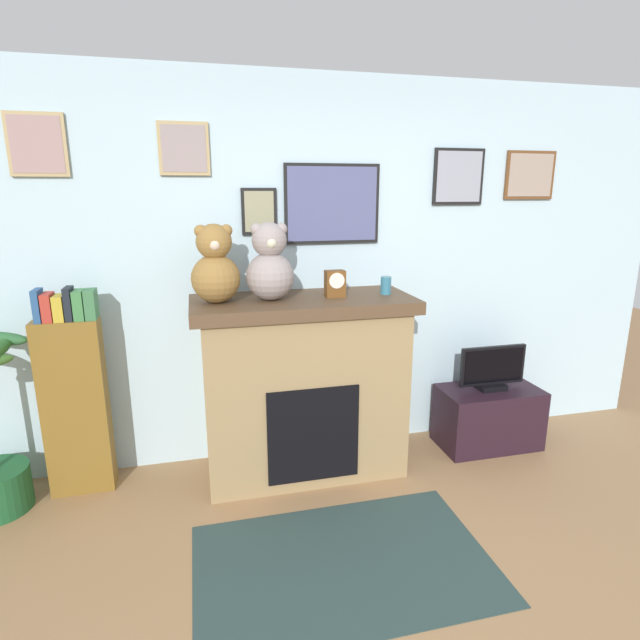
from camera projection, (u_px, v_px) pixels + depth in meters
back_wall at (331, 271)px, 3.58m from camera, size 5.20×0.15×2.60m
fireplace at (303, 385)px, 3.36m from camera, size 1.41×0.64×1.20m
bookshelf at (75, 398)px, 3.11m from camera, size 0.37×0.16×1.32m
tv_stand at (488, 417)px, 3.77m from camera, size 0.73×0.40×0.45m
television at (492, 369)px, 3.68m from camera, size 0.50×0.14×0.33m
area_rug at (344, 563)px, 2.60m from camera, size 1.51×0.96×0.01m
candle_jar at (386, 285)px, 3.31m from camera, size 0.07×0.07×0.12m
mantel_clock at (335, 284)px, 3.22m from camera, size 0.12×0.09×0.17m
teddy_bear_grey at (215, 268)px, 3.01m from camera, size 0.29×0.29×0.47m
teddy_bear_brown at (270, 266)px, 3.09m from camera, size 0.30×0.30×0.48m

